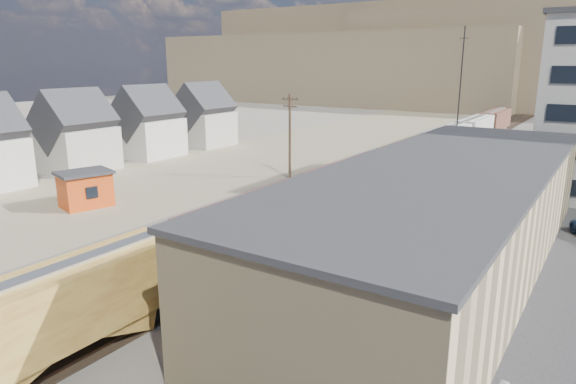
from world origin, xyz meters
The scene contains 11 objects.
ballast_bed centered at (0.00, 50.00, 0.03)m, with size 18.00×200.00×0.06m, color #4C4742.
dirt_yard centered at (-20.00, 40.00, 0.01)m, with size 24.00×180.00×0.03m, color #7C7055.
asphalt_lot centered at (22.00, 35.00, 0.02)m, with size 26.00×120.00×0.04m, color #232326.
rail_tracks centered at (-0.55, 50.00, 0.11)m, with size 11.40×200.00×0.24m.
freight_train centered at (3.80, 41.50, 2.79)m, with size 3.00×119.74×4.46m.
warehouse centered at (14.98, 25.00, 3.65)m, with size 12.40×40.40×7.25m.
utility_pole_north centered at (-8.50, 42.00, 5.30)m, with size 2.20×0.32×10.00m.
radio_mast centered at (6.00, 60.00, 9.12)m, with size 1.20×0.16×18.00m.
townhouse_row centered at (-34.00, 25.00, 4.34)m, with size 8.15×68.16×10.47m.
hills_north centered at (0.17, 167.92, 14.10)m, with size 265.00×80.00×32.00m.
maintenance_shed centered at (-18.26, 20.83, 1.80)m, with size 4.88×5.63×3.52m.
Camera 1 is at (24.33, -8.52, 13.76)m, focal length 32.00 mm.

